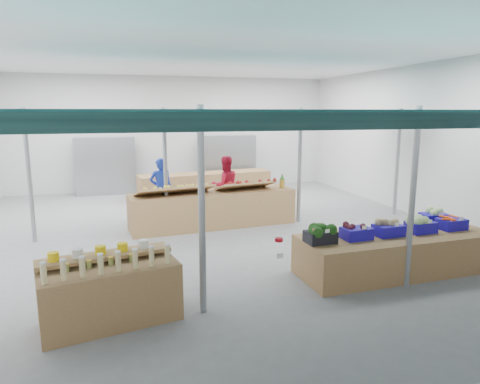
{
  "coord_description": "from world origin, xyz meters",
  "views": [
    {
      "loc": [
        -2.12,
        -9.79,
        2.9
      ],
      "look_at": [
        0.26,
        -1.6,
        1.3
      ],
      "focal_mm": 32.0,
      "sensor_mm": 36.0,
      "label": 1
    }
  ],
  "objects_px": {
    "bottle_shelf": "(110,291)",
    "fruit_counter": "(213,209)",
    "crate_stack": "(400,251)",
    "vendor_left": "(161,189)",
    "vendor_right": "(225,186)",
    "veg_counter": "(396,253)"
  },
  "relations": [
    {
      "from": "bottle_shelf",
      "to": "vendor_right",
      "type": "relative_size",
      "value": 1.17
    },
    {
      "from": "fruit_counter",
      "to": "vendor_left",
      "type": "height_order",
      "value": "vendor_left"
    },
    {
      "from": "crate_stack",
      "to": "bottle_shelf",
      "type": "bearing_deg",
      "value": -172.92
    },
    {
      "from": "veg_counter",
      "to": "crate_stack",
      "type": "bearing_deg",
      "value": 34.61
    },
    {
      "from": "fruit_counter",
      "to": "crate_stack",
      "type": "height_order",
      "value": "fruit_counter"
    },
    {
      "from": "veg_counter",
      "to": "vendor_right",
      "type": "distance_m",
      "value": 5.53
    },
    {
      "from": "crate_stack",
      "to": "fruit_counter",
      "type": "bearing_deg",
      "value": 124.67
    },
    {
      "from": "bottle_shelf",
      "to": "vendor_right",
      "type": "bearing_deg",
      "value": 49.84
    },
    {
      "from": "fruit_counter",
      "to": "vendor_right",
      "type": "bearing_deg",
      "value": 56.35
    },
    {
      "from": "bottle_shelf",
      "to": "vendor_right",
      "type": "height_order",
      "value": "vendor_right"
    },
    {
      "from": "fruit_counter",
      "to": "crate_stack",
      "type": "distance_m",
      "value": 4.77
    },
    {
      "from": "veg_counter",
      "to": "vendor_left",
      "type": "bearing_deg",
      "value": 124.06
    },
    {
      "from": "crate_stack",
      "to": "veg_counter",
      "type": "bearing_deg",
      "value": -143.74
    },
    {
      "from": "vendor_left",
      "to": "crate_stack",
      "type": "bearing_deg",
      "value": 122.88
    },
    {
      "from": "vendor_left",
      "to": "bottle_shelf",
      "type": "bearing_deg",
      "value": 72.01
    },
    {
      "from": "bottle_shelf",
      "to": "vendor_left",
      "type": "height_order",
      "value": "vendor_left"
    },
    {
      "from": "bottle_shelf",
      "to": "vendor_left",
      "type": "relative_size",
      "value": 1.17
    },
    {
      "from": "veg_counter",
      "to": "vendor_right",
      "type": "height_order",
      "value": "vendor_right"
    },
    {
      "from": "bottle_shelf",
      "to": "veg_counter",
      "type": "height_order",
      "value": "bottle_shelf"
    },
    {
      "from": "crate_stack",
      "to": "vendor_left",
      "type": "height_order",
      "value": "vendor_left"
    },
    {
      "from": "bottle_shelf",
      "to": "fruit_counter",
      "type": "distance_m",
      "value": 5.21
    },
    {
      "from": "veg_counter",
      "to": "fruit_counter",
      "type": "distance_m",
      "value": 4.78
    }
  ]
}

